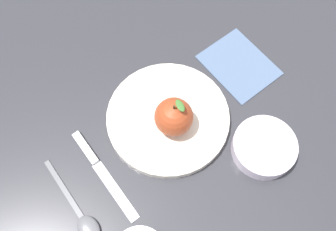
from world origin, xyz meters
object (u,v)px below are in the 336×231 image
at_px(spoon, 83,219).
at_px(dinner_plate, 168,118).
at_px(side_bowl, 264,147).
at_px(linen_napkin, 239,65).
at_px(apple, 174,116).
at_px(knife, 98,167).

bearing_deg(spoon, dinner_plate, 44.55).
relative_size(dinner_plate, side_bowl, 2.01).
height_order(spoon, linen_napkin, spoon).
relative_size(apple, linen_napkin, 0.57).
xyz_separation_m(apple, side_bowl, (0.16, -0.07, -0.03)).
xyz_separation_m(apple, knife, (-0.14, -0.06, -0.05)).
xyz_separation_m(dinner_plate, knife, (-0.14, -0.08, -0.01)).
relative_size(knife, linen_napkin, 1.26).
height_order(dinner_plate, knife, dinner_plate).
relative_size(apple, side_bowl, 0.70).
distance_m(dinner_plate, side_bowl, 0.18).
distance_m(knife, spoon, 0.09).
bearing_deg(knife, spoon, -109.31).
relative_size(side_bowl, spoon, 0.72).
bearing_deg(knife, apple, 22.17).
bearing_deg(apple, dinner_plate, 114.21).
bearing_deg(spoon, linen_napkin, 39.12).
distance_m(dinner_plate, linen_napkin, 0.19).
bearing_deg(apple, knife, -157.83).
height_order(side_bowl, knife, side_bowl).
bearing_deg(knife, linen_napkin, 30.90).
distance_m(spoon, linen_napkin, 0.42).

